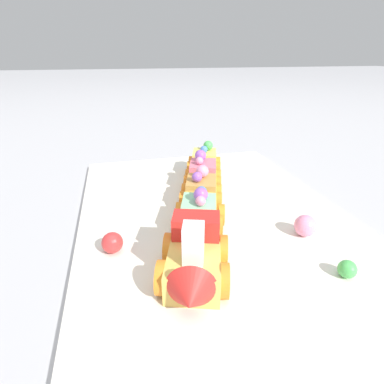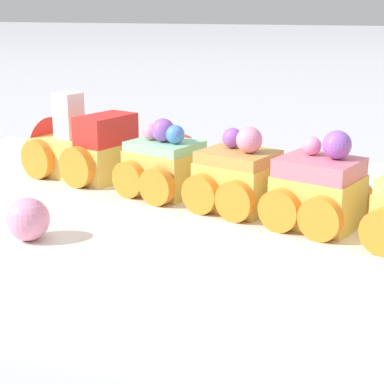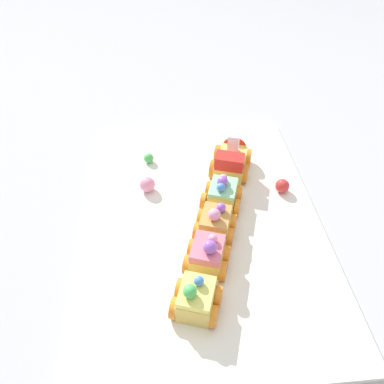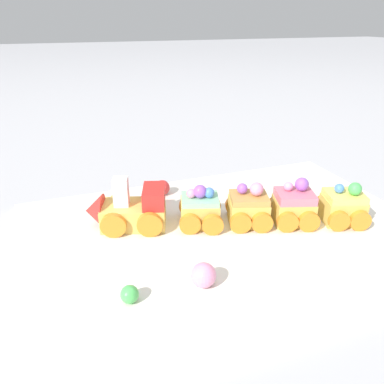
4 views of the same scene
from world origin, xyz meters
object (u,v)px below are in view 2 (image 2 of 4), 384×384
Objects in this scene: cake_train_locomotive at (77,149)px; cake_car_strawberry at (319,192)px; cake_car_mint at (165,166)px; cake_car_caramel at (238,179)px; gumball_red at (183,147)px; gumball_pink at (28,219)px.

cake_train_locomotive reaches higher than cake_car_strawberry.
cake_car_mint is 1.00× the size of cake_car_caramel.
cake_car_mint is 0.08m from cake_car_caramel.
gumball_red is (-0.08, -0.09, -0.01)m from cake_train_locomotive.
gumball_red is (0.02, -0.12, -0.01)m from cake_car_mint.
gumball_red is (0.16, -0.17, -0.01)m from cake_car_strawberry.
gumball_pink is at bearing 84.45° from gumball_red.
cake_car_strawberry is 0.23m from gumball_red.
cake_car_caramel is at bearing -179.97° from cake_train_locomotive.
cake_car_strawberry reaches higher than cake_car_caramel.
cake_train_locomotive is at bearing -0.11° from cake_car_mint.
gumball_red is at bearing -38.15° from cake_car_caramel.
cake_car_mint is (-0.10, 0.03, -0.00)m from cake_train_locomotive.
gumball_pink is 1.12× the size of gumball_red.
gumball_pink is at bearing 44.89° from cake_car_strawberry.
cake_train_locomotive is 4.30× the size of gumball_pink.
gumball_pink is at bearing 125.23° from cake_train_locomotive.
cake_car_mint is at bearing -109.80° from gumball_pink.
cake_train_locomotive reaches higher than cake_car_caramel.
cake_car_caramel reaches higher than gumball_pink.
gumball_red is (0.10, -0.14, -0.01)m from cake_car_caramel.
cake_car_mint is 1.00× the size of cake_car_strawberry.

